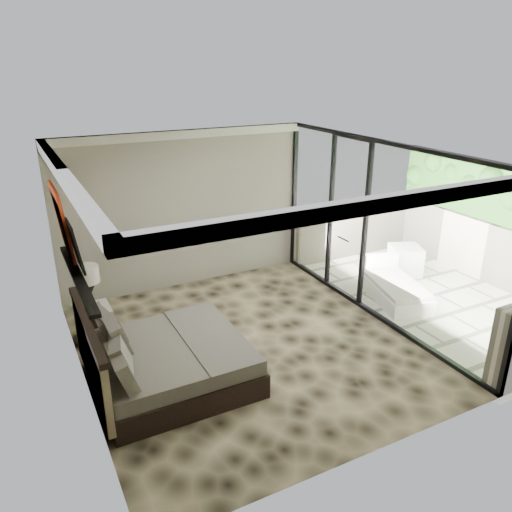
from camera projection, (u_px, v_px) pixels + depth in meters
name	position (u px, v px, depth m)	size (l,w,h in m)	color
floor	(248.00, 346.00, 7.26)	(5.00, 5.00, 0.00)	black
ceiling	(247.00, 153.00, 6.24)	(4.50, 5.00, 0.02)	silver
back_wall	(185.00, 211.00, 8.81)	(4.50, 0.02, 2.80)	gray
left_wall	(75.00, 289.00, 5.80)	(0.02, 5.00, 2.80)	gray
glass_wall	(378.00, 232.00, 7.71)	(0.08, 5.00, 2.80)	white
terrace_slab	(436.00, 297.00, 8.88)	(3.00, 5.00, 0.12)	beige
parapet_far	(494.00, 253.00, 9.23)	(0.30, 5.00, 1.10)	beige
foliage_hedge	(505.00, 195.00, 8.83)	(0.36, 4.60, 1.10)	#327A26
picture_ledge	(78.00, 277.00, 5.87)	(0.12, 2.20, 0.05)	black
bed	(164.00, 361.00, 6.32)	(1.95, 1.89, 1.08)	black
nightstand	(94.00, 324.00, 7.35)	(0.50, 0.50, 0.50)	black
table_lamp	(88.00, 282.00, 7.13)	(0.35, 0.35, 0.64)	black
abstract_canvas	(62.00, 221.00, 6.32)	(0.04, 0.90, 0.90)	#B13F0F
framed_print	(75.00, 246.00, 5.91)	(0.03, 0.50, 0.60)	black
ottoman	(405.00, 260.00, 9.64)	(0.55, 0.55, 0.55)	silver
lounger	(394.00, 288.00, 8.67)	(1.09, 1.62, 0.58)	white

